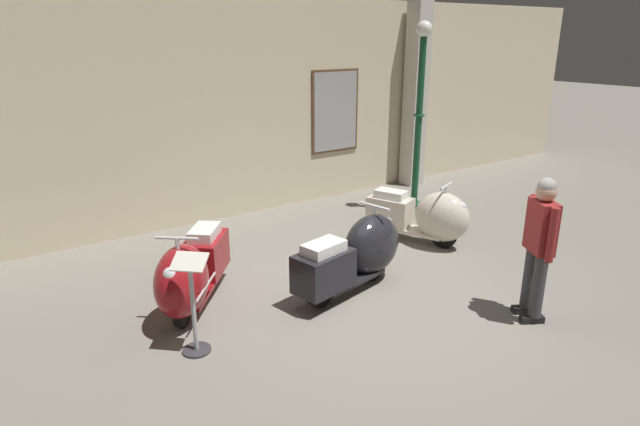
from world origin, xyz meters
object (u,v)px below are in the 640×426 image
(lamppost, at_px, (419,120))
(info_stanchion, at_px, (194,313))
(scooter_1, at_px, (358,253))
(scooter_0, at_px, (190,273))
(scooter_2, at_px, (426,216))
(visitor_0, at_px, (540,240))

(lamppost, xyz_separation_m, info_stanchion, (-4.79, -1.90, -1.19))
(scooter_1, relative_size, lamppost, 0.54)
(scooter_0, distance_m, lamppost, 4.78)
(scooter_0, height_order, scooter_2, scooter_0)
(scooter_1, height_order, scooter_2, scooter_1)
(scooter_1, xyz_separation_m, lamppost, (2.63, 1.72, 1.15))
(scooter_0, distance_m, scooter_2, 3.60)
(scooter_0, height_order, visitor_0, visitor_0)
(scooter_2, height_order, lamppost, lamppost)
(scooter_1, distance_m, info_stanchion, 2.17)
(scooter_1, bearing_deg, lamppost, 21.56)
(scooter_2, relative_size, info_stanchion, 1.58)
(info_stanchion, bearing_deg, scooter_2, 11.02)
(lamppost, height_order, visitor_0, lamppost)
(scooter_2, relative_size, lamppost, 0.51)
(scooter_2, bearing_deg, scooter_1, -93.30)
(scooter_0, height_order, info_stanchion, info_stanchion)
(lamppost, bearing_deg, scooter_0, -166.14)
(scooter_1, xyz_separation_m, info_stanchion, (-2.16, -0.18, -0.04))
(scooter_0, bearing_deg, lamppost, 143.53)
(scooter_2, distance_m, info_stanchion, 3.96)
(info_stanchion, bearing_deg, visitor_0, -24.21)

